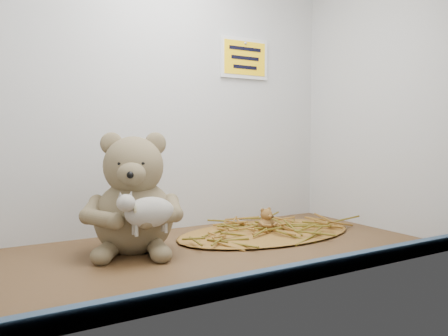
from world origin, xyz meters
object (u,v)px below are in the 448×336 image
toy_lamb (150,212)px  main_teddy (134,192)px  mini_teddy_brown (267,219)px  mini_teddy_tan (266,219)px

toy_lamb → main_teddy: bearing=90.0°
toy_lamb → mini_teddy_brown: toy_lamb is taller
main_teddy → toy_lamb: (0.00, -10.76, -3.40)cm
mini_teddy_tan → mini_teddy_brown: (1.16, 1.36, -0.33)cm
toy_lamb → mini_teddy_tan: (39.59, 9.45, -6.91)cm
main_teddy → mini_teddy_brown: (40.76, 0.06, -10.63)cm
toy_lamb → mini_teddy_tan: 41.29cm
main_teddy → toy_lamb: 11.28cm
mini_teddy_brown → toy_lamb: bearing=167.7°
main_teddy → toy_lamb: bearing=-66.9°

